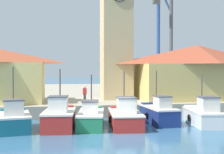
# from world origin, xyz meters

# --- Properties ---
(ground_plane) EXTENTS (300.00, 300.00, 0.00)m
(ground_plane) POSITION_xyz_m (0.00, 0.00, 0.00)
(ground_plane) COLOR #386689
(quay_wharf) EXTENTS (120.00, 40.00, 1.11)m
(quay_wharf) POSITION_xyz_m (0.00, 26.23, 0.56)
(quay_wharf) COLOR #A89E89
(quay_wharf) RESTS_ON ground
(fishing_boat_far_left) EXTENTS (2.82, 4.56, 4.36)m
(fishing_boat_far_left) POSITION_xyz_m (-6.83, 2.02, 0.75)
(fishing_boat_far_left) COLOR #196B7F
(fishing_boat_far_left) RESTS_ON ground
(fishing_boat_left_outer) EXTENTS (2.52, 4.63, 4.22)m
(fishing_boat_left_outer) POSITION_xyz_m (-3.73, 2.01, 0.83)
(fishing_boat_left_outer) COLOR #AD2823
(fishing_boat_left_outer) RESTS_ON ground
(fishing_boat_left_inner) EXTENTS (2.56, 5.29, 3.80)m
(fishing_boat_left_inner) POSITION_xyz_m (-1.45, 2.44, 0.71)
(fishing_boat_left_inner) COLOR #237A4C
(fishing_boat_left_inner) RESTS_ON ground
(fishing_boat_mid_left) EXTENTS (2.58, 5.12, 4.06)m
(fishing_boat_mid_left) POSITION_xyz_m (0.99, 1.99, 0.75)
(fishing_boat_mid_left) COLOR #AD2823
(fishing_boat_mid_left) RESTS_ON ground
(fishing_boat_center) EXTENTS (2.03, 4.45, 4.09)m
(fishing_boat_center) POSITION_xyz_m (3.92, 3.07, 0.79)
(fishing_boat_center) COLOR navy
(fishing_boat_center) RESTS_ON ground
(fishing_boat_mid_right) EXTENTS (2.62, 4.89, 3.79)m
(fishing_boat_mid_right) POSITION_xyz_m (7.15, 1.92, 0.74)
(fishing_boat_mid_right) COLOR silver
(fishing_boat_mid_right) RESTS_ON ground
(clock_tower) EXTENTS (3.54, 3.54, 16.88)m
(clock_tower) POSITION_xyz_m (2.18, 12.00, 9.18)
(clock_tower) COLOR tan
(clock_tower) RESTS_ON quay_wharf
(warehouse_right) EXTENTS (12.92, 7.17, 5.64)m
(warehouse_right) POSITION_xyz_m (10.62, 10.67, 3.99)
(warehouse_right) COLOR tan
(warehouse_right) RESTS_ON quay_wharf
(port_crane_near) EXTENTS (5.18, 8.45, 21.52)m
(port_crane_near) POSITION_xyz_m (13.48, 26.83, 9.13)
(port_crane_near) COLOR #353539
(port_crane_near) RESTS_ON quay_wharf
(port_crane_far) EXTENTS (6.29, 9.54, 16.54)m
(port_crane_far) POSITION_xyz_m (11.76, 27.08, 7.51)
(port_crane_far) COLOR navy
(port_crane_far) RESTS_ON quay_wharf
(dock_worker_near_tower) EXTENTS (0.34, 0.22, 1.62)m
(dock_worker_near_tower) POSITION_xyz_m (-1.47, 7.78, 1.96)
(dock_worker_near_tower) COLOR #33333D
(dock_worker_near_tower) RESTS_ON quay_wharf
(dock_worker_along_quay) EXTENTS (0.34, 0.22, 1.62)m
(dock_worker_along_quay) POSITION_xyz_m (6.27, 7.58, 1.96)
(dock_worker_along_quay) COLOR #33333D
(dock_worker_along_quay) RESTS_ON quay_wharf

